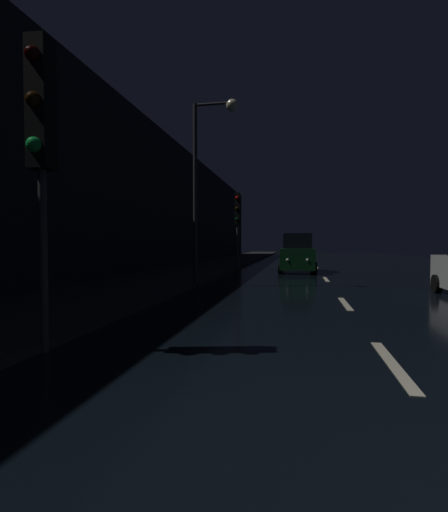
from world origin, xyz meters
name	(u,v)px	position (x,y,z in m)	size (l,w,h in m)	color
ground	(316,267)	(0.00, 24.50, -0.01)	(26.68, 84.00, 0.02)	black
sidewalk_left	(215,265)	(-7.14, 24.50, 0.07)	(4.40, 84.00, 0.15)	#28282B
building_facade_left	(164,202)	(-9.74, 21.00, 4.26)	(0.80, 63.00, 8.51)	black
lane_centerline	(331,286)	(0.00, 12.64, 0.01)	(0.16, 23.34, 0.01)	beige
traffic_light_near_left	(40,127)	(-4.94, 2.63, 3.31)	(0.33, 0.47, 4.59)	#38383A
traffic_light_far_left	(237,214)	(-4.84, 20.34, 3.36)	(0.31, 0.46, 4.66)	#38383A
streetlamp_overhead	(207,163)	(-4.57, 11.49, 4.59)	(1.70, 0.44, 6.87)	#2D2D30
car_approaching_headlights	(298,254)	(-1.27, 19.49, 1.00)	(2.00, 4.33, 2.18)	#0F3819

